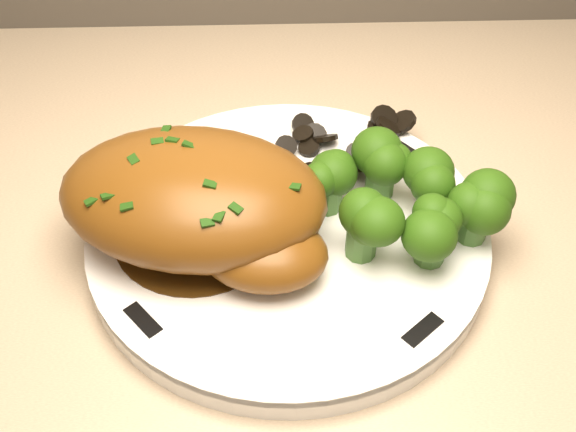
{
  "coord_description": "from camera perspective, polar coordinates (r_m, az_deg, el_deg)",
  "views": [
    {
      "loc": [
        -0.07,
        1.28,
        1.37
      ],
      "look_at": [
        -0.06,
        1.66,
        0.99
      ],
      "focal_mm": 45.0,
      "sensor_mm": 36.0,
      "label": 1
    }
  ],
  "objects": [
    {
      "name": "plate",
      "position": [
        0.55,
        0.0,
        -1.48
      ],
      "size": [
        0.34,
        0.34,
        0.02
      ],
      "primitive_type": "cylinder",
      "rotation": [
        0.0,
        0.0,
        0.17
      ],
      "color": "white",
      "rests_on": "counter"
    },
    {
      "name": "rim_accent_0",
      "position": [
        0.61,
        9.09,
        5.26
      ],
      "size": [
        0.03,
        0.03,
        0.0
      ],
      "primitive_type": "cube",
      "rotation": [
        0.0,
        0.0,
        2.28
      ],
      "color": "black",
      "rests_on": "plate"
    },
    {
      "name": "rim_accent_1",
      "position": [
        0.61,
        -8.27,
        5.75
      ],
      "size": [
        0.03,
        0.03,
        0.0
      ],
      "primitive_type": "cube",
      "rotation": [
        0.0,
        0.0,
        3.85
      ],
      "color": "black",
      "rests_on": "plate"
    },
    {
      "name": "rim_accent_2",
      "position": [
        0.49,
        -11.4,
        -8.08
      ],
      "size": [
        0.03,
        0.03,
        0.0
      ],
      "primitive_type": "cube",
      "rotation": [
        0.0,
        0.0,
        5.42
      ],
      "color": "black",
      "rests_on": "plate"
    },
    {
      "name": "rim_accent_3",
      "position": [
        0.48,
        10.59,
        -8.85
      ],
      "size": [
        0.03,
        0.03,
        0.0
      ],
      "primitive_type": "cube",
      "rotation": [
        0.0,
        0.0,
        6.99
      ],
      "color": "black",
      "rests_on": "plate"
    },
    {
      "name": "gravy_pool",
      "position": [
        0.54,
        -7.16,
        -1.31
      ],
      "size": [
        0.12,
        0.12,
        0.0
      ],
      "primitive_type": "cylinder",
      "color": "#3C230A",
      "rests_on": "plate"
    },
    {
      "name": "chicken_breast",
      "position": [
        0.51,
        -6.89,
        1.04
      ],
      "size": [
        0.21,
        0.16,
        0.07
      ],
      "rotation": [
        0.0,
        0.0,
        -0.17
      ],
      "color": "brown",
      "rests_on": "plate"
    },
    {
      "name": "mushroom_pile",
      "position": [
        0.59,
        4.52,
        5.09
      ],
      "size": [
        0.1,
        0.07,
        0.03
      ],
      "color": "black",
      "rests_on": "plate"
    },
    {
      "name": "broccoli_florets",
      "position": [
        0.52,
        9.11,
        1.38
      ],
      "size": [
        0.14,
        0.1,
        0.05
      ],
      "rotation": [
        0.0,
        0.0,
        0.27
      ],
      "color": "#497933",
      "rests_on": "plate"
    }
  ]
}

